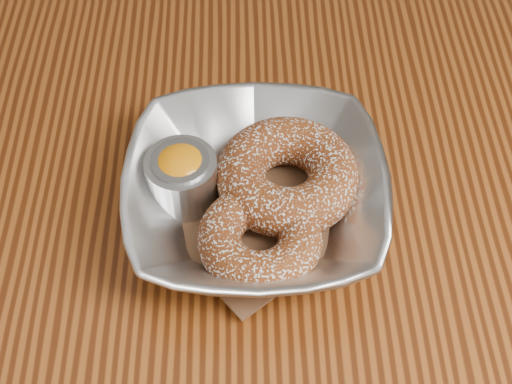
{
  "coord_description": "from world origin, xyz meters",
  "views": [
    {
      "loc": [
        -0.01,
        -0.4,
        1.23
      ],
      "look_at": [
        -0.0,
        -0.06,
        0.78
      ],
      "focal_mm": 50.0,
      "sensor_mm": 36.0,
      "label": 1
    }
  ],
  "objects_px": {
    "serving_bowl": "(256,195)",
    "donut_back": "(287,175)",
    "table": "(258,219)",
    "ramekin": "(182,176)",
    "donut_front": "(260,238)"
  },
  "relations": [
    {
      "from": "serving_bowl",
      "to": "ramekin",
      "type": "xyz_separation_m",
      "value": [
        -0.06,
        0.01,
        0.01
      ]
    },
    {
      "from": "table",
      "to": "donut_back",
      "type": "bearing_deg",
      "value": -66.01
    },
    {
      "from": "serving_bowl",
      "to": "donut_front",
      "type": "distance_m",
      "value": 0.04
    },
    {
      "from": "donut_front",
      "to": "ramekin",
      "type": "distance_m",
      "value": 0.08
    },
    {
      "from": "donut_back",
      "to": "donut_front",
      "type": "xyz_separation_m",
      "value": [
        -0.02,
        -0.06,
        -0.0
      ]
    },
    {
      "from": "serving_bowl",
      "to": "ramekin",
      "type": "height_order",
      "value": "ramekin"
    },
    {
      "from": "serving_bowl",
      "to": "donut_front",
      "type": "relative_size",
      "value": 2.19
    },
    {
      "from": "serving_bowl",
      "to": "donut_front",
      "type": "height_order",
      "value": "serving_bowl"
    },
    {
      "from": "table",
      "to": "donut_front",
      "type": "bearing_deg",
      "value": -90.98
    },
    {
      "from": "serving_bowl",
      "to": "ramekin",
      "type": "distance_m",
      "value": 0.06
    },
    {
      "from": "serving_bowl",
      "to": "table",
      "type": "bearing_deg",
      "value": 86.58
    },
    {
      "from": "table",
      "to": "serving_bowl",
      "type": "relative_size",
      "value": 5.77
    },
    {
      "from": "serving_bowl",
      "to": "ramekin",
      "type": "relative_size",
      "value": 3.65
    },
    {
      "from": "serving_bowl",
      "to": "donut_back",
      "type": "distance_m",
      "value": 0.03
    },
    {
      "from": "donut_back",
      "to": "ramekin",
      "type": "bearing_deg",
      "value": -178.39
    }
  ]
}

